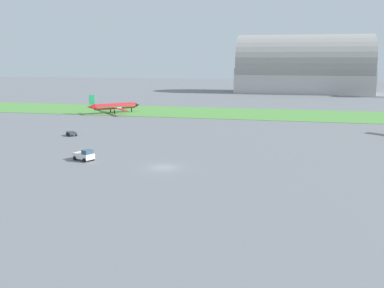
% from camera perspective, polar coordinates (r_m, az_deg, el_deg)
% --- Properties ---
extents(ground_plane, '(600.00, 600.00, 0.00)m').
position_cam_1_polar(ground_plane, '(67.46, -3.84, -3.15)').
color(ground_plane, slate).
extents(grass_taxiway_strip, '(360.00, 28.00, 0.08)m').
position_cam_1_polar(grass_taxiway_strip, '(135.16, 4.67, 4.13)').
color(grass_taxiway_strip, '#549342').
rests_on(grass_taxiway_strip, ground_plane).
extents(airplane_taxiing_turboprop, '(14.53, 15.68, 6.03)m').
position_cam_1_polar(airplane_taxiing_turboprop, '(136.50, -10.35, 4.97)').
color(airplane_taxiing_turboprop, red).
rests_on(airplane_taxiing_turboprop, ground_plane).
extents(pushback_tug_near_gate, '(4.02, 3.22, 1.95)m').
position_cam_1_polar(pushback_tug_near_gate, '(73.96, -14.14, -1.46)').
color(pushback_tug_near_gate, white).
rests_on(pushback_tug_near_gate, ground_plane).
extents(baggage_cart_midfield, '(2.93, 2.91, 0.90)m').
position_cam_1_polar(baggage_cart_midfield, '(98.51, -15.75, 1.38)').
color(baggage_cart_midfield, '#2D333D').
rests_on(baggage_cart_midfield, ground_plane).
extents(hangar_distant, '(65.35, 27.46, 28.41)m').
position_cam_1_polar(hangar_distant, '(222.38, 14.52, 9.74)').
color(hangar_distant, '#BCB7B2').
rests_on(hangar_distant, ground_plane).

